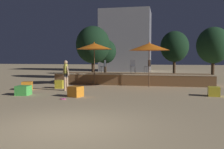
% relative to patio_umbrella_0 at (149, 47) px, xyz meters
% --- Properties ---
extents(ground_plane, '(120.00, 120.00, 0.00)m').
position_rel_patio_umbrella_0_xyz_m(ground_plane, '(-1.66, -9.61, -2.50)').
color(ground_plane, tan).
extents(wooden_deck, '(10.60, 2.70, 0.77)m').
position_rel_patio_umbrella_0_xyz_m(wooden_deck, '(-1.22, 1.78, -2.16)').
color(wooden_deck, brown).
rests_on(wooden_deck, ground).
extents(patio_umbrella_0, '(2.51, 2.51, 2.81)m').
position_rel_patio_umbrella_0_xyz_m(patio_umbrella_0, '(0.00, 0.00, 0.00)').
color(patio_umbrella_0, brown).
rests_on(patio_umbrella_0, ground).
extents(patio_umbrella_1, '(2.33, 2.33, 2.86)m').
position_rel_patio_umbrella_0_xyz_m(patio_umbrella_1, '(-3.56, 0.13, 0.07)').
color(patio_umbrella_1, brown).
rests_on(patio_umbrella_1, ground).
extents(cube_seat_0, '(0.56, 0.56, 0.45)m').
position_rel_patio_umbrella_0_xyz_m(cube_seat_0, '(3.23, -3.19, -2.28)').
color(cube_seat_0, yellow).
rests_on(cube_seat_0, ground).
extents(cube_seat_1, '(0.66, 0.66, 0.46)m').
position_rel_patio_umbrella_0_xyz_m(cube_seat_1, '(-5.83, -4.68, -2.27)').
color(cube_seat_1, '#4CC651').
rests_on(cube_seat_1, ground).
extents(cube_seat_2, '(0.71, 0.71, 0.47)m').
position_rel_patio_umbrella_0_xyz_m(cube_seat_2, '(-6.71, -2.81, -2.27)').
color(cube_seat_2, orange).
rests_on(cube_seat_2, ground).
extents(cube_seat_3, '(0.51, 0.51, 0.49)m').
position_rel_patio_umbrella_0_xyz_m(cube_seat_3, '(-5.18, -1.73, -2.26)').
color(cube_seat_3, yellow).
rests_on(cube_seat_3, ground).
extents(cube_seat_4, '(0.71, 0.71, 0.49)m').
position_rel_patio_umbrella_0_xyz_m(cube_seat_4, '(-3.15, -4.64, -2.26)').
color(cube_seat_4, orange).
rests_on(cube_seat_4, ground).
extents(person_1, '(0.49, 0.30, 1.68)m').
position_rel_patio_umbrella_0_xyz_m(person_1, '(-4.42, -2.68, -1.60)').
color(person_1, tan).
rests_on(person_1, ground).
extents(bistro_chair_0, '(0.43, 0.43, 0.90)m').
position_rel_patio_umbrella_0_xyz_m(bistro_chair_0, '(-1.24, 1.91, -1.19)').
color(bistro_chair_0, '#47474C').
rests_on(bistro_chair_0, wooden_deck).
extents(bistro_chair_1, '(0.40, 0.40, 0.90)m').
position_rel_patio_umbrella_0_xyz_m(bistro_chair_1, '(-3.19, 1.28, -1.19)').
color(bistro_chair_1, '#2D3338').
rests_on(bistro_chair_1, wooden_deck).
extents(bistro_chair_2, '(0.47, 0.47, 0.90)m').
position_rel_patio_umbrella_0_xyz_m(bistro_chair_2, '(-0.14, 1.74, -1.19)').
color(bistro_chair_2, '#47474C').
rests_on(bistro_chair_2, wooden_deck).
extents(frisbee_disc, '(0.26, 0.26, 0.03)m').
position_rel_patio_umbrella_0_xyz_m(frisbee_disc, '(-3.44, -5.45, -2.48)').
color(frisbee_disc, '#E54C99').
rests_on(frisbee_disc, ground).
extents(background_tree_0, '(2.81, 2.81, 4.49)m').
position_rel_patio_umbrella_0_xyz_m(background_tree_0, '(1.96, 10.18, 0.43)').
color(background_tree_0, '#3D2B1C').
rests_on(background_tree_0, ground).
extents(background_tree_1, '(2.37, 2.37, 3.82)m').
position_rel_patio_umbrella_0_xyz_m(background_tree_1, '(-5.26, 10.54, -0.00)').
color(background_tree_1, '#3D2B1C').
rests_on(background_tree_1, ground).
extents(background_tree_2, '(2.96, 2.96, 4.59)m').
position_rel_patio_umbrella_0_xyz_m(background_tree_2, '(-5.17, 5.45, 0.44)').
color(background_tree_2, '#3D2B1C').
rests_on(background_tree_2, ground).
extents(background_tree_3, '(2.82, 2.82, 4.44)m').
position_rel_patio_umbrella_0_xyz_m(background_tree_3, '(5.05, 7.02, 0.38)').
color(background_tree_3, '#3D2B1C').
rests_on(background_tree_3, ground).
extents(distant_building, '(6.67, 4.98, 8.23)m').
position_rel_patio_umbrella_0_xyz_m(distant_building, '(-4.20, 18.62, 1.61)').
color(distant_building, gray).
rests_on(distant_building, ground).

